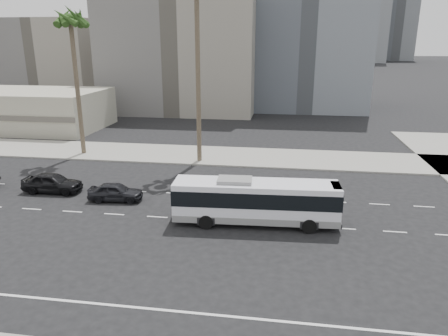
% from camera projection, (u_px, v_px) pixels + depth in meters
% --- Properties ---
extents(ground, '(700.00, 700.00, 0.00)m').
position_uv_depth(ground, '(202.00, 220.00, 26.74)').
color(ground, black).
rests_on(ground, ground).
extents(sidewalk_north, '(120.00, 7.00, 0.15)m').
position_uv_depth(sidewalk_north, '(233.00, 156.00, 41.38)').
color(sidewalk_north, gray).
rests_on(sidewalk_north, ground).
extents(commercial_low, '(22.00, 12.16, 5.00)m').
position_uv_depth(commercial_low, '(20.00, 109.00, 54.85)').
color(commercial_low, '#A9A490').
rests_on(commercial_low, ground).
extents(midrise_beige_west, '(24.00, 18.00, 18.00)m').
position_uv_depth(midrise_beige_west, '(184.00, 55.00, 68.35)').
color(midrise_beige_west, slate).
rests_on(midrise_beige_west, ground).
extents(midrise_gray_center, '(20.00, 20.00, 26.00)m').
position_uv_depth(midrise_gray_center, '(306.00, 30.00, 70.95)').
color(midrise_gray_center, '#585E67').
rests_on(midrise_gray_center, ground).
extents(midrise_beige_far, '(18.00, 16.00, 15.00)m').
position_uv_depth(midrise_beige_far, '(56.00, 62.00, 77.22)').
color(midrise_beige_far, slate).
rests_on(midrise_beige_far, ground).
extents(highrise_far, '(22.00, 22.00, 60.00)m').
position_uv_depth(highrise_far, '(396.00, 10.00, 253.78)').
color(highrise_far, '#51555A').
rests_on(highrise_far, ground).
extents(city_bus, '(10.43, 2.85, 2.96)m').
position_uv_depth(city_bus, '(256.00, 200.00, 25.81)').
color(city_bus, white).
rests_on(city_bus, ground).
extents(car_a, '(1.90, 4.02, 1.33)m').
position_uv_depth(car_a, '(116.00, 192.00, 29.86)').
color(car_a, black).
rests_on(car_a, ground).
extents(car_b, '(1.92, 4.53, 1.53)m').
position_uv_depth(car_b, '(52.00, 183.00, 31.51)').
color(car_b, black).
rests_on(car_b, ground).
extents(palm_mid, '(4.61, 4.61, 14.27)m').
position_uv_depth(palm_mid, '(71.00, 22.00, 38.65)').
color(palm_mid, brown).
rests_on(palm_mid, ground).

